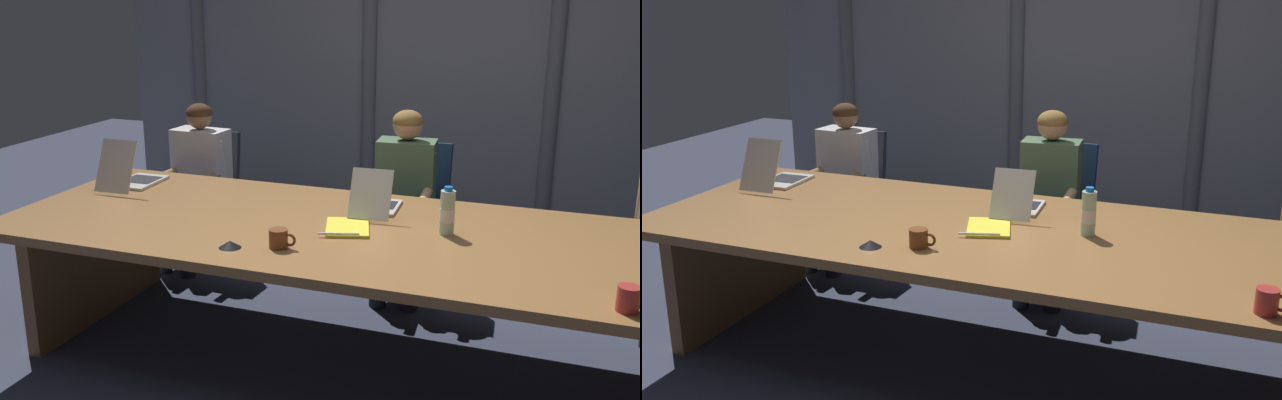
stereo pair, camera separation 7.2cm
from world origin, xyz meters
The scene contains 14 objects.
ground_plane centered at (0.00, 0.00, 0.00)m, with size 11.70×11.70×0.00m, color #383D51.
conference_table centered at (0.00, 0.00, 0.60)m, with size 3.83×1.41×0.75m.
curtain_backdrop centered at (0.00, 2.46, 1.38)m, with size 5.85×0.17×2.76m.
laptop_left_end centered at (-1.59, 0.31, 0.81)m, with size 0.25×0.49×0.32m.
laptop_left_mid centered at (0.00, 0.33, 0.80)m, with size 0.25×0.45×0.27m.
office_chair_left_end centered at (-1.58, 1.17, 0.35)m, with size 0.60×0.60×0.92m.
office_chair_left_mid centered at (0.01, 1.17, 0.36)m, with size 0.60×0.60×0.95m.
person_left_end centered at (-1.55, 1.01, 0.66)m, with size 0.42×0.56×1.16m.
person_left_mid centered at (-0.02, 1.01, 0.68)m, with size 0.42×0.57×1.20m.
water_bottle_primary centered at (0.44, 0.09, 0.87)m, with size 0.08×0.08×0.25m.
coffee_mug_near centered at (1.27, -0.57, 0.80)m, with size 0.14×0.09×0.10m.
coffee_mug_far centered at (-0.27, -0.39, 0.80)m, with size 0.14×0.09×0.09m.
conference_mic_left_side centered at (-0.50, -0.47, 0.77)m, with size 0.11×0.11×0.04m, color black.
spiral_notepad centered at (-0.06, -0.01, 0.76)m, with size 0.30×0.36×0.03m.
Camera 1 is at (1.06, -3.38, 1.95)m, focal length 40.59 mm.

